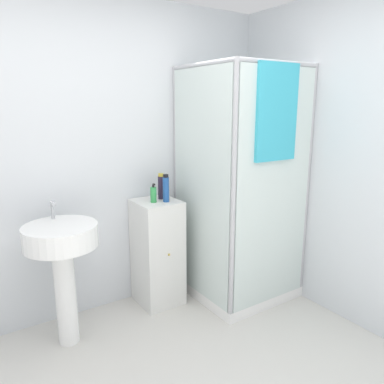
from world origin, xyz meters
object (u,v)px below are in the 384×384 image
(soap_dispenser, at_px, (153,194))
(shampoo_bottle_blue, at_px, (166,188))
(sink, at_px, (62,254))
(shampoo_bottle_tall_black, at_px, (161,187))

(soap_dispenser, xyz_separation_m, shampoo_bottle_blue, (0.09, -0.04, 0.05))
(sink, xyz_separation_m, soap_dispenser, (0.78, 0.13, 0.29))
(sink, distance_m, shampoo_bottle_blue, 0.94)
(sink, distance_m, soap_dispenser, 0.84)
(soap_dispenser, distance_m, shampoo_bottle_blue, 0.11)
(sink, xyz_separation_m, shampoo_bottle_blue, (0.88, 0.09, 0.33))
(soap_dispenser, xyz_separation_m, shampoo_bottle_tall_black, (0.11, 0.07, 0.04))
(shampoo_bottle_blue, bearing_deg, soap_dispenser, 155.71)
(sink, relative_size, soap_dispenser, 6.51)
(soap_dispenser, relative_size, shampoo_bottle_blue, 0.69)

